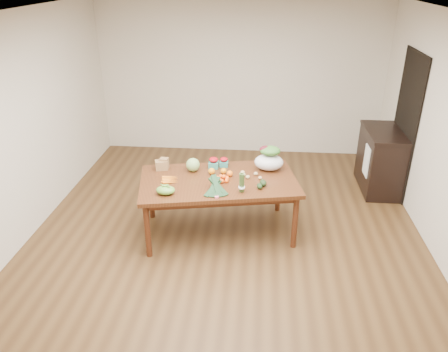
# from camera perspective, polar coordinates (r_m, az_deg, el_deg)

# --- Properties ---
(floor) EXTENTS (6.00, 6.00, 0.00)m
(floor) POSITION_cam_1_polar(r_m,az_deg,el_deg) (5.61, 0.23, -8.22)
(floor) COLOR #55391D
(floor) RESTS_ON ground
(ceiling) EXTENTS (5.00, 6.00, 0.02)m
(ceiling) POSITION_cam_1_polar(r_m,az_deg,el_deg) (4.67, 0.29, 20.43)
(ceiling) COLOR white
(ceiling) RESTS_ON room_walls
(room_walls) EXTENTS (5.02, 6.02, 2.70)m
(room_walls) POSITION_cam_1_polar(r_m,az_deg,el_deg) (4.98, 0.26, 4.78)
(room_walls) COLOR beige
(room_walls) RESTS_ON floor
(dining_table) EXTENTS (2.09, 1.42, 0.75)m
(dining_table) POSITION_cam_1_polar(r_m,az_deg,el_deg) (5.57, -0.69, -3.92)
(dining_table) COLOR #572914
(dining_table) RESTS_ON floor
(doorway_dark) EXTENTS (0.02, 1.00, 2.10)m
(doorway_dark) POSITION_cam_1_polar(r_m,az_deg,el_deg) (6.90, 22.57, 6.16)
(doorway_dark) COLOR black
(doorway_dark) RESTS_ON floor
(cabinet) EXTENTS (0.52, 1.02, 0.94)m
(cabinet) POSITION_cam_1_polar(r_m,az_deg,el_deg) (7.05, 19.72, 1.95)
(cabinet) COLOR black
(cabinet) RESTS_ON floor
(dish_towel) EXTENTS (0.02, 0.28, 0.45)m
(dish_towel) POSITION_cam_1_polar(r_m,az_deg,el_deg) (6.75, 18.11, 1.90)
(dish_towel) COLOR white
(dish_towel) RESTS_ON cabinet
(paper_bag) EXTENTS (0.24, 0.21, 0.15)m
(paper_bag) POSITION_cam_1_polar(r_m,az_deg,el_deg) (5.69, -8.17, 1.54)
(paper_bag) COLOR olive
(paper_bag) RESTS_ON dining_table
(cabbage) EXTENTS (0.17, 0.17, 0.17)m
(cabbage) POSITION_cam_1_polar(r_m,az_deg,el_deg) (5.60, -4.09, 1.47)
(cabbage) COLOR #88B166
(cabbage) RESTS_ON dining_table
(strawberry_basket_a) EXTENTS (0.15, 0.15, 0.11)m
(strawberry_basket_a) POSITION_cam_1_polar(r_m,az_deg,el_deg) (5.70, -1.37, 1.63)
(strawberry_basket_a) COLOR red
(strawberry_basket_a) RESTS_ON dining_table
(strawberry_basket_b) EXTENTS (0.13, 0.13, 0.10)m
(strawberry_basket_b) POSITION_cam_1_polar(r_m,az_deg,el_deg) (5.74, -0.01, 1.75)
(strawberry_basket_b) COLOR #B30B1A
(strawberry_basket_b) RESTS_ON dining_table
(orange_a) EXTENTS (0.08, 0.08, 0.08)m
(orange_a) POSITION_cam_1_polar(r_m,az_deg,el_deg) (5.52, -1.63, 0.63)
(orange_a) COLOR orange
(orange_a) RESTS_ON dining_table
(orange_b) EXTENTS (0.08, 0.08, 0.08)m
(orange_b) POSITION_cam_1_polar(r_m,az_deg,el_deg) (5.53, -0.07, 0.65)
(orange_b) COLOR orange
(orange_b) RESTS_ON dining_table
(orange_c) EXTENTS (0.08, 0.08, 0.08)m
(orange_c) POSITION_cam_1_polar(r_m,az_deg,el_deg) (5.46, 0.76, 0.32)
(orange_c) COLOR orange
(orange_c) RESTS_ON dining_table
(mandarin_cluster) EXTENTS (0.21, 0.21, 0.08)m
(mandarin_cluster) POSITION_cam_1_polar(r_m,az_deg,el_deg) (5.36, -0.04, -0.19)
(mandarin_cluster) COLOR #FF580F
(mandarin_cluster) RESTS_ON dining_table
(carrots) EXTENTS (0.26, 0.25, 0.03)m
(carrots) POSITION_cam_1_polar(r_m,az_deg,el_deg) (5.41, -7.06, -0.45)
(carrots) COLOR orange
(carrots) RESTS_ON dining_table
(snap_pea_bag) EXTENTS (0.22, 0.17, 0.10)m
(snap_pea_bag) POSITION_cam_1_polar(r_m,az_deg,el_deg) (5.08, -7.64, -1.84)
(snap_pea_bag) COLOR #609B34
(snap_pea_bag) RESTS_ON dining_table
(kale_bunch) EXTENTS (0.39, 0.45, 0.16)m
(kale_bunch) POSITION_cam_1_polar(r_m,az_deg,el_deg) (5.03, -1.07, -1.52)
(kale_bunch) COLOR black
(kale_bunch) RESTS_ON dining_table
(asparagus_bundle) EXTENTS (0.10, 0.13, 0.26)m
(asparagus_bundle) POSITION_cam_1_polar(r_m,az_deg,el_deg) (5.04, 2.33, -0.87)
(asparagus_bundle) COLOR #4D7134
(asparagus_bundle) RESTS_ON dining_table
(potato_a) EXTENTS (0.06, 0.05, 0.05)m
(potato_a) POSITION_cam_1_polar(r_m,az_deg,el_deg) (5.47, 2.55, 0.15)
(potato_a) COLOR #DAB97E
(potato_a) RESTS_ON dining_table
(potato_b) EXTENTS (0.05, 0.05, 0.05)m
(potato_b) POSITION_cam_1_polar(r_m,az_deg,el_deg) (5.42, 3.11, -0.13)
(potato_b) COLOR tan
(potato_b) RESTS_ON dining_table
(potato_c) EXTENTS (0.05, 0.05, 0.05)m
(potato_c) POSITION_cam_1_polar(r_m,az_deg,el_deg) (5.51, 4.18, 0.29)
(potato_c) COLOR tan
(potato_c) RESTS_ON dining_table
(potato_d) EXTENTS (0.06, 0.05, 0.05)m
(potato_d) POSITION_cam_1_polar(r_m,az_deg,el_deg) (5.53, 2.45, 0.47)
(potato_d) COLOR #D4C27A
(potato_d) RESTS_ON dining_table
(potato_e) EXTENTS (0.05, 0.04, 0.04)m
(potato_e) POSITION_cam_1_polar(r_m,az_deg,el_deg) (5.41, 4.75, -0.23)
(potato_e) COLOR #DEB980
(potato_e) RESTS_ON dining_table
(avocado_a) EXTENTS (0.09, 0.11, 0.06)m
(avocado_a) POSITION_cam_1_polar(r_m,az_deg,el_deg) (5.18, 4.67, -1.34)
(avocado_a) COLOR black
(avocado_a) RESTS_ON dining_table
(avocado_b) EXTENTS (0.11, 0.13, 0.08)m
(avocado_b) POSITION_cam_1_polar(r_m,az_deg,el_deg) (5.25, 5.13, -0.90)
(avocado_b) COLOR black
(avocado_b) RESTS_ON dining_table
(salad_bag) EXTENTS (0.42, 0.35, 0.29)m
(salad_bag) POSITION_cam_1_polar(r_m,az_deg,el_deg) (5.63, 5.90, 2.18)
(salad_bag) COLOR white
(salad_bag) RESTS_ON dining_table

